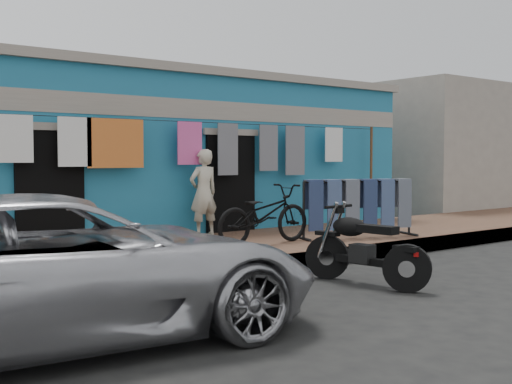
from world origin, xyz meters
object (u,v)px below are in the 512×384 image
seated_person (203,193)px  motorcycle (365,246)px  bicycle (264,208)px  jeans_rack (358,207)px  car (60,266)px

seated_person → motorcycle: 4.02m
motorcycle → bicycle: bearing=76.4°
jeans_rack → car: bearing=-159.9°
jeans_rack → seated_person: bearing=139.0°
seated_person → motorcycle: (-0.10, -3.99, -0.52)m
car → jeans_rack: 6.69m
motorcycle → car: bearing=174.8°
car → seated_person: size_ratio=3.14×
car → bicycle: size_ratio=2.67×
car → jeans_rack: (6.28, 2.30, 0.09)m
car → seated_person: (4.20, 4.11, 0.34)m
motorcycle → jeans_rack: bearing=38.1°
bicycle → motorcycle: (-0.30, -2.49, -0.33)m
seated_person → jeans_rack: seated_person is taller
car → bicycle: bearing=-53.7°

